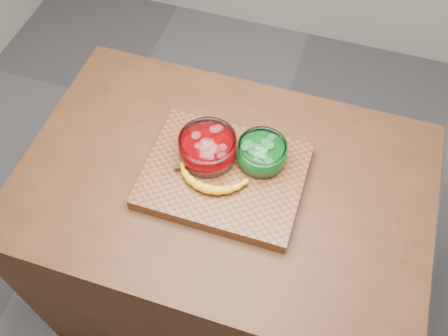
% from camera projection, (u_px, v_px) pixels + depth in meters
% --- Properties ---
extents(ground, '(3.50, 3.50, 0.00)m').
position_uv_depth(ground, '(224.00, 290.00, 2.19)').
color(ground, '#5D5E62').
rests_on(ground, ground).
extents(counter, '(1.20, 0.80, 0.90)m').
position_uv_depth(counter, '(224.00, 246.00, 1.82)').
color(counter, '#522D18').
rests_on(counter, ground).
extents(cutting_board, '(0.45, 0.35, 0.04)m').
position_uv_depth(cutting_board, '(224.00, 176.00, 1.43)').
color(cutting_board, brown).
rests_on(cutting_board, counter).
extents(bowl_red, '(0.16, 0.16, 0.08)m').
position_uv_depth(bowl_red, '(208.00, 148.00, 1.42)').
color(bowl_red, white).
rests_on(bowl_red, cutting_board).
extents(bowl_green, '(0.14, 0.14, 0.07)m').
position_uv_depth(bowl_green, '(262.00, 153.00, 1.41)').
color(bowl_green, white).
rests_on(bowl_green, cutting_board).
extents(banana, '(0.24, 0.10, 0.03)m').
position_uv_depth(banana, '(210.00, 181.00, 1.38)').
color(banana, yellow).
rests_on(banana, cutting_board).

